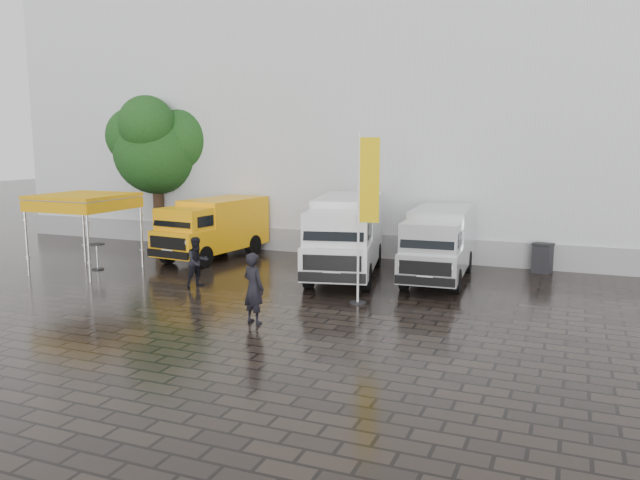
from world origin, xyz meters
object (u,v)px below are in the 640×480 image
at_px(flagpole, 364,208).
at_px(van_white, 346,238).
at_px(person_tent, 197,262).
at_px(person_front, 254,288).
at_px(cocktail_table, 97,257).
at_px(canopy_tent, 82,200).
at_px(van_yellow, 213,229).
at_px(wheelie_bin, 543,258).
at_px(van_silver, 439,245).

bearing_deg(flagpole, van_white, 117.78).
bearing_deg(person_tent, person_front, -101.91).
bearing_deg(cocktail_table, canopy_tent, -104.69).
bearing_deg(canopy_tent, flagpole, -2.79).
distance_m(van_yellow, cocktail_table, 4.69).
distance_m(cocktail_table, wheelie_bin, 16.86).
xyz_separation_m(flagpole, person_front, (-2.10, -3.06, -1.94)).
distance_m(cocktail_table, person_tent, 5.24).
bearing_deg(van_silver, flagpole, -112.17).
bearing_deg(canopy_tent, van_silver, 15.99).
height_order(flagpole, wheelie_bin, flagpole).
height_order(van_white, person_front, van_white).
distance_m(van_white, flagpole, 4.25).
xyz_separation_m(canopy_tent, flagpole, (11.18, -0.55, 0.18)).
relative_size(van_silver, cocktail_table, 5.76).
bearing_deg(wheelie_bin, person_front, -111.50).
bearing_deg(person_tent, van_silver, -33.47).
height_order(cocktail_table, person_tent, person_tent).
bearing_deg(van_yellow, person_front, -45.00).
relative_size(van_white, cocktail_table, 6.55).
relative_size(van_yellow, van_silver, 0.93).
bearing_deg(wheelie_bin, person_tent, -134.30).
distance_m(van_yellow, flagpole, 9.53).
bearing_deg(person_front, person_tent, -19.30).
bearing_deg(van_white, person_tent, -151.90).
relative_size(van_silver, flagpole, 1.11).
height_order(van_white, van_silver, van_white).
bearing_deg(van_yellow, wheelie_bin, 16.57).
bearing_deg(flagpole, person_tent, 179.48).
distance_m(van_yellow, wheelie_bin, 13.13).
height_order(van_yellow, van_silver, van_silver).
height_order(van_white, canopy_tent, canopy_tent).
distance_m(flagpole, cocktail_table, 11.36).
height_order(van_white, flagpole, flagpole).
xyz_separation_m(van_yellow, van_white, (6.30, -1.10, 0.18)).
height_order(van_silver, person_front, van_silver).
distance_m(wheelie_bin, person_tent, 12.66).
relative_size(van_white, wheelie_bin, 5.81).
height_order(van_silver, cocktail_table, van_silver).
bearing_deg(van_silver, van_white, -172.67).
bearing_deg(person_tent, wheelie_bin, -30.15).
bearing_deg(wheelie_bin, van_white, -140.05).
xyz_separation_m(van_white, van_silver, (3.26, 0.63, -0.17)).
height_order(flagpole, person_front, flagpole).
bearing_deg(wheelie_bin, van_yellow, -157.03).
xyz_separation_m(van_silver, person_front, (-3.50, -7.21, -0.28)).
distance_m(van_white, person_front, 6.60).
distance_m(wheelie_bin, person_front, 12.07).
height_order(van_yellow, person_front, van_yellow).
bearing_deg(cocktail_table, van_white, 15.29).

